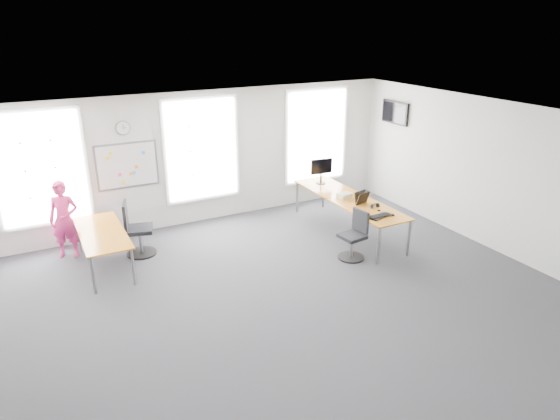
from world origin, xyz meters
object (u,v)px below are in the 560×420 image
chair_left (136,232)px  monitor (322,169)px  keyboard (380,216)px  person (64,220)px  headphones (375,206)px  desk_right (348,200)px  desk_left (102,235)px  chair_right (354,238)px

chair_left → monitor: 4.45m
chair_left → keyboard: bearing=-102.0°
chair_left → keyboard: (4.29, -2.21, 0.32)m
person → monitor: (5.62, -0.44, 0.38)m
headphones → monitor: monitor is taller
desk_right → monitor: 1.20m
desk_left → chair_left: (0.67, 0.26, -0.18)m
desk_right → desk_left: (-5.05, 0.74, -0.08)m
chair_left → monitor: (4.39, 0.13, 0.67)m
monitor → chair_right: bearing=-100.6°
desk_right → headphones: (0.12, -0.77, 0.10)m
desk_left → chair_left: 0.74m
chair_left → keyboard: 4.84m
desk_right → chair_right: chair_right is taller
chair_right → person: (-4.98, 2.70, 0.35)m
chair_left → chair_right: bearing=-104.3°
person → keyboard: (5.52, -2.78, 0.03)m
desk_left → headphones: headphones is taller
desk_right → keyboard: (-0.09, -1.21, 0.06)m
person → monitor: size_ratio=2.60×
desk_right → monitor: monitor is taller
desk_left → person: person is taller
chair_left → person: bearing=80.2°
desk_right → chair_right: bearing=-119.0°
desk_left → chair_left: chair_left is taller
headphones → monitor: bearing=87.9°
desk_left → chair_right: 4.81m
desk_right → desk_left: desk_right is taller
desk_left → person: bearing=123.6°
keyboard → chair_left: bearing=133.7°
desk_right → desk_left: 5.11m
person → headphones: 6.19m
chair_right → monitor: monitor is taller
desk_left → keyboard: keyboard is taller
headphones → chair_right: bearing=-159.7°
headphones → desk_right: bearing=93.4°
chair_left → headphones: bearing=-96.3°
person → desk_left: bearing=-34.8°
desk_left → keyboard: bearing=-21.4°
chair_left → person: size_ratio=0.72×
desk_left → chair_right: chair_right is taller
keyboard → monitor: size_ratio=0.83×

